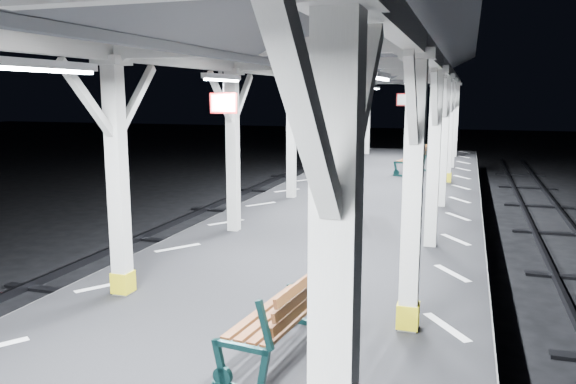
% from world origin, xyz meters
% --- Properties ---
extents(canopy, '(5.40, 49.00, 4.65)m').
position_xyz_m(canopy, '(0.00, -0.02, 4.56)').
color(canopy, silver).
rests_on(canopy, platform).
extents(bench_mid, '(0.87, 1.87, 0.98)m').
position_xyz_m(bench_mid, '(0.86, 0.86, 1.52)').
color(bench_mid, black).
rests_on(bench_mid, platform).
extents(bench_far, '(1.13, 1.93, 0.99)m').
position_xyz_m(bench_far, '(0.15, 7.33, 1.53)').
color(bench_far, black).
rests_on(bench_far, platform).
extents(bench_extra, '(1.03, 1.96, 1.01)m').
position_xyz_m(bench_extra, '(0.76, 15.80, 1.54)').
color(bench_extra, black).
rests_on(bench_extra, platform).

